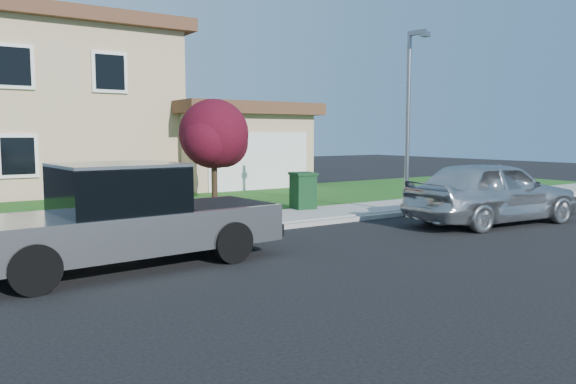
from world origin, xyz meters
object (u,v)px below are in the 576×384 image
object	(u,v)px
woman	(149,212)
street_lamp	(410,112)
sedan	(492,192)
pickup_truck	(125,219)
trash_bin	(303,190)
ornamental_tree	(215,137)

from	to	relation	value
woman	street_lamp	size ratio (longest dim) A/B	0.31
street_lamp	sedan	bearing A→B (deg)	-74.52
pickup_truck	sedan	world-z (taller)	pickup_truck
sedan	trash_bin	distance (m)	5.25
pickup_truck	ornamental_tree	world-z (taller)	ornamental_tree
trash_bin	street_lamp	size ratio (longest dim) A/B	0.21
street_lamp	trash_bin	bearing A→B (deg)	126.79
pickup_truck	woman	distance (m)	1.53
pickup_truck	ornamental_tree	bearing A→B (deg)	48.55
ornamental_tree	trash_bin	bearing A→B (deg)	-60.68
woman	street_lamp	world-z (taller)	street_lamp
trash_bin	woman	bearing A→B (deg)	-145.32
pickup_truck	trash_bin	distance (m)	7.50
woman	sedan	bearing A→B (deg)	160.57
sedan	trash_bin	size ratio (longest dim) A/B	4.62
pickup_truck	sedan	xyz separation A→B (m)	(9.47, -0.58, -0.02)
ornamental_tree	trash_bin	distance (m)	3.46
trash_bin	street_lamp	distance (m)	3.77
sedan	ornamental_tree	xyz separation A→B (m)	(-4.50, 7.02, 1.40)
woman	ornamental_tree	world-z (taller)	ornamental_tree
trash_bin	ornamental_tree	bearing A→B (deg)	130.00
pickup_truck	ornamental_tree	distance (m)	8.26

